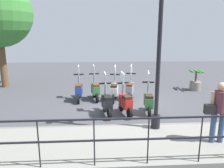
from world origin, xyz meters
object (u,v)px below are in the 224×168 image
object	(u,v)px
lamp_post_near	(159,60)
potted_palm	(195,82)
scooter_near_1	(125,102)
scooter_far_0	(130,89)
pedestrian_with_bag	(219,108)
scooter_near_0	(148,101)
scooter_far_2	(95,89)
scooter_far_1	(114,90)
scooter_near_2	(107,103)
scooter_far_3	(79,90)

from	to	relation	value
lamp_post_near	potted_palm	distance (m)	6.07
scooter_near_1	scooter_far_0	bearing A→B (deg)	-27.06
pedestrian_with_bag	scooter_near_0	world-z (taller)	pedestrian_with_bag
scooter_far_2	scooter_far_1	bearing A→B (deg)	-113.99
scooter_near_1	scooter_near_2	size ratio (longest dim) A/B	1.00
potted_palm	pedestrian_with_bag	bearing A→B (deg)	160.70
scooter_far_2	scooter_far_0	bearing A→B (deg)	-101.89
potted_palm	scooter_near_0	xyz separation A→B (m)	(-3.21, 3.20, 0.04)
scooter_near_0	scooter_far_1	distance (m)	2.00
lamp_post_near	scooter_far_3	world-z (taller)	lamp_post_near
lamp_post_near	potted_palm	bearing A→B (deg)	-34.94
potted_palm	scooter_far_3	bearing A→B (deg)	104.17
lamp_post_near	pedestrian_with_bag	world-z (taller)	lamp_post_near
scooter_far_1	scooter_far_2	world-z (taller)	same
scooter_near_0	scooter_near_2	world-z (taller)	same
lamp_post_near	scooter_far_2	bearing A→B (deg)	28.37
scooter_near_1	scooter_far_2	size ratio (longest dim) A/B	1.00
scooter_far_1	potted_palm	bearing A→B (deg)	-59.93
pedestrian_with_bag	scooter_near_1	xyz separation A→B (m)	(2.46, 2.05, -0.60)
potted_palm	scooter_far_2	bearing A→B (deg)	104.88
scooter_near_1	scooter_far_2	bearing A→B (deg)	16.26
potted_palm	scooter_near_2	distance (m)	5.76
scooter_near_0	scooter_near_1	distance (m)	0.86
scooter_far_1	scooter_far_3	size ratio (longest dim) A/B	1.00
pedestrian_with_bag	lamp_post_near	bearing A→B (deg)	56.13
scooter_near_1	scooter_far_3	bearing A→B (deg)	31.51
pedestrian_with_bag	scooter_far_1	distance (m)	4.80
scooter_far_0	scooter_far_3	bearing A→B (deg)	108.10
scooter_near_1	scooter_near_2	bearing A→B (deg)	77.79
lamp_post_near	scooter_far_0	world-z (taller)	lamp_post_near
scooter_near_0	lamp_post_near	bearing A→B (deg)	-178.18
lamp_post_near	scooter_near_1	bearing A→B (deg)	25.81
scooter_far_1	scooter_far_3	bearing A→B (deg)	96.93
potted_palm	scooter_far_3	size ratio (longest dim) A/B	0.69
scooter_near_2	scooter_far_3	size ratio (longest dim) A/B	1.00
scooter_near_1	scooter_far_0	xyz separation A→B (m)	(1.86, -0.43, 0.00)
pedestrian_with_bag	scooter_far_2	size ratio (longest dim) A/B	1.03
potted_palm	scooter_near_1	distance (m)	5.21
lamp_post_near	scooter_near_1	world-z (taller)	lamp_post_near
pedestrian_with_bag	scooter_far_2	world-z (taller)	pedestrian_with_bag
scooter_far_0	scooter_far_2	world-z (taller)	same
scooter_near_2	scooter_far_0	world-z (taller)	same
scooter_near_1	scooter_near_2	world-z (taller)	same
scooter_far_1	lamp_post_near	bearing A→B (deg)	-152.46
lamp_post_near	scooter_far_3	size ratio (longest dim) A/B	2.95
pedestrian_with_bag	scooter_far_1	xyz separation A→B (m)	(4.16, 2.33, -0.60)
scooter_near_0	scooter_near_2	xyz separation A→B (m)	(-0.08, 1.53, 0.00)
scooter_near_2	scooter_far_0	distance (m)	2.18
scooter_far_1	scooter_far_2	size ratio (longest dim) A/B	1.00
scooter_far_2	scooter_near_2	bearing A→B (deg)	-177.66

